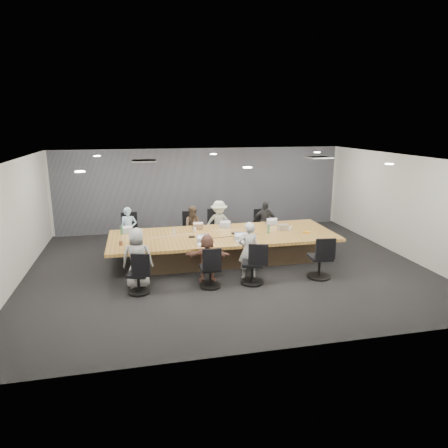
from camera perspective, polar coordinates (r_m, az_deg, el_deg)
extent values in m
cube|color=black|center=(10.45, 0.47, -6.12)|extent=(10.00, 8.00, 0.00)
cube|color=white|center=(9.83, 0.51, 9.36)|extent=(10.00, 8.00, 0.00)
cube|color=beige|center=(13.90, -3.20, 4.98)|extent=(10.00, 0.00, 2.80)
cube|color=beige|center=(6.37, 8.58, -6.52)|extent=(10.00, 0.00, 2.80)
cube|color=beige|center=(10.20, -28.05, -0.13)|extent=(0.00, 8.00, 2.80)
cube|color=beige|center=(12.16, 24.15, 2.39)|extent=(0.00, 8.00, 2.80)
cube|color=#585A65|center=(13.83, -3.14, 4.93)|extent=(9.80, 0.04, 2.80)
cube|color=brown|center=(10.80, -0.11, -3.57)|extent=(4.80, 1.40, 0.66)
cube|color=#BB883E|center=(10.70, -0.11, -1.69)|extent=(6.00, 2.20, 0.08)
imported|color=#9CC5E4|center=(11.79, -13.45, -0.81)|extent=(0.49, 0.34, 1.31)
cube|color=#B2B2B7|center=(11.23, -13.51, -1.05)|extent=(0.36, 0.29, 0.02)
imported|color=brown|center=(11.89, -4.30, -0.40)|extent=(0.69, 0.57, 1.27)
cube|color=#8C6647|center=(11.34, -3.92, -0.54)|extent=(0.32, 0.24, 0.02)
imported|color=#AFBCAB|center=(12.00, -0.72, 0.06)|extent=(0.92, 0.56, 1.39)
cube|color=#B2B2B7|center=(11.47, -0.17, -0.33)|extent=(0.34, 0.28, 0.02)
imported|color=#27282B|center=(12.38, 5.81, 0.26)|extent=(0.82, 0.46, 1.32)
cube|color=#B2B2B7|center=(11.85, 6.65, 0.05)|extent=(0.33, 0.24, 0.02)
imported|color=#A0A1A0|center=(9.18, -12.27, -4.78)|extent=(0.72, 0.51, 1.39)
cube|color=#8C6647|center=(9.69, -12.32, -3.44)|extent=(0.32, 0.26, 0.02)
imported|color=brown|center=(9.35, -2.40, -4.89)|extent=(1.12, 0.56, 1.15)
cube|color=#B2B2B7|center=(9.81, -2.97, -2.90)|extent=(0.35, 0.26, 0.02)
imported|color=silver|center=(9.52, 3.51, -3.77)|extent=(0.52, 0.34, 1.39)
cube|color=#B2B2B7|center=(10.01, 2.66, -2.54)|extent=(0.33, 0.24, 0.02)
cylinder|color=#3D7955|center=(11.00, -14.40, -0.87)|extent=(0.07, 0.07, 0.23)
cylinder|color=#3D7955|center=(10.84, 6.37, -0.71)|extent=(0.08, 0.08, 0.23)
cylinder|color=silver|center=(10.64, -7.18, -1.12)|extent=(0.07, 0.07, 0.20)
cylinder|color=white|center=(10.95, -4.22, -0.83)|extent=(0.11, 0.11, 0.11)
cylinder|color=white|center=(11.21, 9.43, -0.62)|extent=(0.11, 0.11, 0.11)
cylinder|color=brown|center=(10.05, -14.53, -2.66)|extent=(0.11, 0.11, 0.11)
cube|color=black|center=(10.43, -4.62, -1.83)|extent=(0.15, 0.11, 0.03)
cube|color=black|center=(10.73, 1.46, -1.34)|extent=(0.16, 0.12, 0.03)
cube|color=black|center=(10.44, 3.24, -1.72)|extent=(0.16, 0.08, 0.06)
cube|color=#9E957F|center=(11.23, 8.49, -0.44)|extent=(0.29, 0.19, 0.16)
cube|color=orange|center=(11.06, 11.72, -1.13)|extent=(0.22, 0.20, 0.04)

